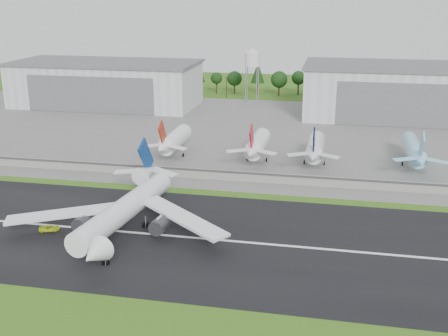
% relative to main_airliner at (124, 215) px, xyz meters
% --- Properties ---
extents(ground, '(600.00, 600.00, 0.00)m').
position_rel_main_airliner_xyz_m(ground, '(9.99, -9.57, -4.89)').
color(ground, '#2D5B15').
rests_on(ground, ground).
extents(runway, '(320.00, 60.00, 0.10)m').
position_rel_main_airliner_xyz_m(runway, '(9.99, 0.43, -4.84)').
color(runway, black).
rests_on(runway, ground).
extents(runway_centerline, '(220.00, 1.00, 0.02)m').
position_rel_main_airliner_xyz_m(runway_centerline, '(9.99, 0.43, -4.78)').
color(runway_centerline, white).
rests_on(runway_centerline, runway).
extents(apron, '(320.00, 150.00, 0.10)m').
position_rel_main_airliner_xyz_m(apron, '(9.99, 110.43, -4.84)').
color(apron, slate).
rests_on(apron, ground).
extents(blast_fence, '(240.00, 0.61, 3.50)m').
position_rel_main_airliner_xyz_m(blast_fence, '(9.99, 45.42, -3.09)').
color(blast_fence, gray).
rests_on(blast_fence, ground).
extents(hangar_west, '(97.00, 44.00, 23.20)m').
position_rel_main_airliner_xyz_m(hangar_west, '(-70.01, 155.35, 6.74)').
color(hangar_west, silver).
rests_on(hangar_west, ground).
extents(hangar_east, '(102.00, 47.00, 25.20)m').
position_rel_main_airliner_xyz_m(hangar_east, '(84.99, 155.35, 7.73)').
color(hangar_east, silver).
rests_on(hangar_east, ground).
extents(water_tower, '(8.40, 8.40, 29.40)m').
position_rel_main_airliner_xyz_m(water_tower, '(4.99, 175.43, 19.66)').
color(water_tower, '#99999E').
rests_on(water_tower, ground).
extents(utility_poles, '(230.00, 3.00, 12.00)m').
position_rel_main_airliner_xyz_m(utility_poles, '(9.99, 190.43, -4.89)').
color(utility_poles, black).
rests_on(utility_poles, ground).
extents(treeline, '(320.00, 16.00, 22.00)m').
position_rel_main_airliner_xyz_m(treeline, '(9.99, 205.43, -4.89)').
color(treeline, black).
rests_on(treeline, ground).
extents(main_airliner, '(56.88, 59.25, 18.17)m').
position_rel_main_airliner_xyz_m(main_airliner, '(0.00, 0.00, 0.00)').
color(main_airliner, white).
rests_on(main_airliner, runway).
extents(ground_vehicle, '(5.65, 4.14, 1.43)m').
position_rel_main_airliner_xyz_m(ground_vehicle, '(-19.32, -2.80, -4.08)').
color(ground_vehicle, '#D3ED1B').
rests_on(ground_vehicle, runway).
extents(parked_jet_red_a, '(7.36, 31.29, 16.83)m').
position_rel_main_airliner_xyz_m(parked_jet_red_a, '(-7.34, 67.02, 1.42)').
color(parked_jet_red_a, white).
rests_on(parked_jet_red_a, ground).
extents(parked_jet_red_b, '(7.36, 31.29, 16.85)m').
position_rel_main_airliner_xyz_m(parked_jet_red_b, '(23.42, 67.02, 1.44)').
color(parked_jet_red_b, white).
rests_on(parked_jet_red_b, ground).
extents(parked_jet_navy, '(7.36, 31.29, 16.77)m').
position_rel_main_airliner_xyz_m(parked_jet_navy, '(43.80, 67.01, 1.36)').
color(parked_jet_navy, silver).
rests_on(parked_jet_navy, ground).
extents(parked_jet_skyblue, '(7.36, 37.29, 16.51)m').
position_rel_main_airliner_xyz_m(parked_jet_skyblue, '(77.50, 71.97, 1.07)').
color(parked_jet_skyblue, '#8DD0F4').
rests_on(parked_jet_skyblue, ground).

